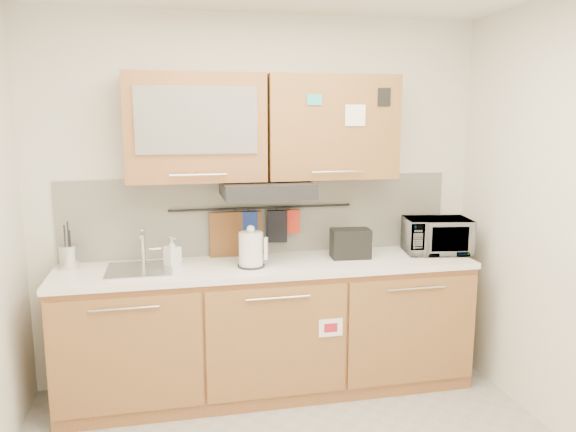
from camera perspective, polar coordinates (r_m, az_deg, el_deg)
name	(u,v)px	position (r m, az deg, el deg)	size (l,w,h in m)	color
wall_back	(261,201)	(4.05, -2.79, 1.51)	(3.20, 3.20, 0.00)	silver
base_cabinet	(269,335)	(3.99, -1.93, -11.96)	(2.80, 0.64, 0.88)	#9F6038
countertop	(269,266)	(3.83, -1.97, -5.11)	(2.82, 0.62, 0.04)	white
backsplash	(261,215)	(4.05, -2.75, 0.09)	(2.80, 0.02, 0.56)	silver
upper_cabinets	(264,127)	(3.82, -2.49, 8.99)	(1.82, 0.37, 0.70)	#9F6038
range_hood	(267,189)	(3.78, -2.18, 2.75)	(0.60, 0.46, 0.10)	black
sink	(140,269)	(3.79, -14.80, -5.23)	(0.42, 0.40, 0.26)	silver
utensil_rail	(262,208)	(4.00, -2.66, 0.84)	(0.02, 0.02, 1.30)	black
utensil_crock	(69,256)	(3.95, -21.34, -3.85)	(0.16, 0.16, 0.31)	silver
kettle	(251,250)	(3.72, -3.76, -3.49)	(0.21, 0.20, 0.28)	silver
toaster	(350,243)	(3.97, 6.37, -2.76)	(0.28, 0.18, 0.20)	black
microwave	(437,236)	(4.22, 14.88, -1.95)	(0.46, 0.31, 0.25)	#999999
soap_bottle	(172,252)	(3.82, -11.68, -3.56)	(0.09, 0.09, 0.19)	#999999
cutting_board	(236,243)	(4.01, -5.31, -2.79)	(0.37, 0.03, 0.46)	brown
oven_mitt	(249,226)	(4.00, -4.02, -1.01)	(0.13, 0.03, 0.21)	navy
dark_pouch	(277,226)	(4.03, -1.13, -1.04)	(0.15, 0.04, 0.23)	black
pot_holder	(290,222)	(4.05, 0.20, -0.57)	(0.14, 0.02, 0.17)	red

